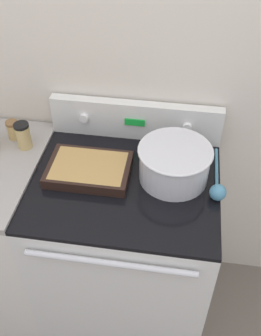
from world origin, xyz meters
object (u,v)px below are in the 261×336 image
object	(u,v)px
mixing_bowl	(174,162)
spice_jar_brown_cap	(13,130)
casserole_dish	(89,169)
ladle	(218,189)
spice_jar_black_cap	(23,136)

from	to	relation	value
mixing_bowl	spice_jar_brown_cap	size ratio (longest dim) A/B	3.42
casserole_dish	ladle	size ratio (longest dim) A/B	1.04
spice_jar_black_cap	ladle	bearing A→B (deg)	-10.46
mixing_bowl	spice_jar_black_cap	xyz separation A→B (m)	(-0.67, 0.09, -0.01)
ladle	spice_jar_black_cap	distance (m)	0.86
spice_jar_black_cap	mixing_bowl	bearing A→B (deg)	-7.45
mixing_bowl	spice_jar_black_cap	size ratio (longest dim) A/B	2.45
casserole_dish	ladle	bearing A→B (deg)	-4.30
spice_jar_brown_cap	spice_jar_black_cap	bearing A→B (deg)	-38.06
spice_jar_brown_cap	ladle	bearing A→B (deg)	-13.03
spice_jar_brown_cap	casserole_dish	bearing A→B (deg)	-23.86
spice_jar_black_cap	casserole_dish	bearing A→B (deg)	-20.08
ladle	spice_jar_black_cap	bearing A→B (deg)	169.54
casserole_dish	spice_jar_brown_cap	bearing A→B (deg)	156.14
mixing_bowl	ladle	bearing A→B (deg)	-21.07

